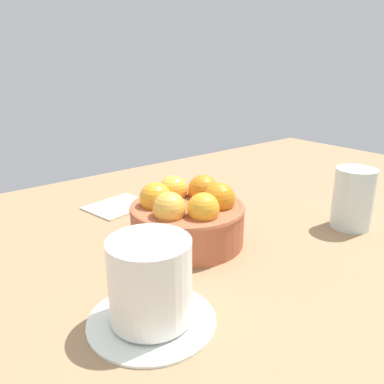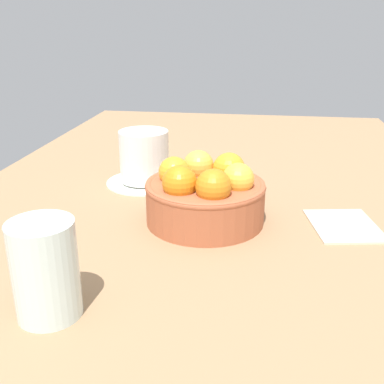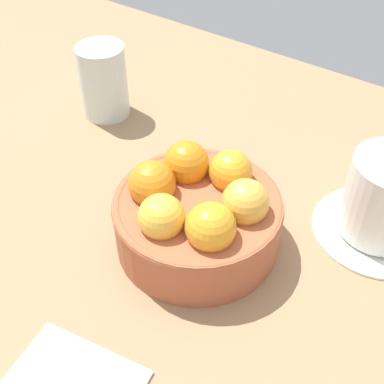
{
  "view_description": "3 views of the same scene",
  "coord_description": "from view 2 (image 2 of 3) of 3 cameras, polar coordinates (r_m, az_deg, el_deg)",
  "views": [
    {
      "loc": [
        31.91,
        40.3,
        25.25
      ],
      "look_at": [
        -0.9,
        -0.05,
        7.45
      ],
      "focal_mm": 36.38,
      "sensor_mm": 36.0,
      "label": 1
    },
    {
      "loc": [
        -57.93,
        -6.71,
        26.45
      ],
      "look_at": [
        -2.0,
        1.52,
        4.99
      ],
      "focal_mm": 42.96,
      "sensor_mm": 36.0,
      "label": 2
    },
    {
      "loc": [
        19.94,
        -28.68,
        38.97
      ],
      "look_at": [
        -0.02,
        -0.89,
        7.5
      ],
      "focal_mm": 47.96,
      "sensor_mm": 36.0,
      "label": 3
    }
  ],
  "objects": [
    {
      "name": "water_glass",
      "position": [
        0.45,
        -17.75,
        -9.18
      ],
      "size": [
        6.15,
        6.15,
        9.53
      ],
      "primitive_type": "cylinder",
      "color": "silver",
      "rests_on": "ground_plane"
    },
    {
      "name": "coffee_cup",
      "position": [
        0.78,
        -5.94,
        4.01
      ],
      "size": [
        13.08,
        13.08,
        9.07
      ],
      "color": "white",
      "rests_on": "ground_plane"
    },
    {
      "name": "ground_plane",
      "position": [
        0.65,
        1.59,
        -5.32
      ],
      "size": [
        153.24,
        80.17,
        4.24
      ],
      "primitive_type": "cube",
      "color": "#997551"
    },
    {
      "name": "terracotta_bowl",
      "position": [
        0.62,
        1.65,
        -0.26
      ],
      "size": [
        16.37,
        16.37,
        9.0
      ],
      "color": "#AD5938",
      "rests_on": "ground_plane"
    },
    {
      "name": "folded_napkin",
      "position": [
        0.66,
        18.36,
        -3.86
      ],
      "size": [
        11.89,
        10.26,
        0.6
      ],
      "primitive_type": "cube",
      "rotation": [
        0.0,
        0.0,
        0.17
      ],
      "color": "beige",
      "rests_on": "ground_plane"
    }
  ]
}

